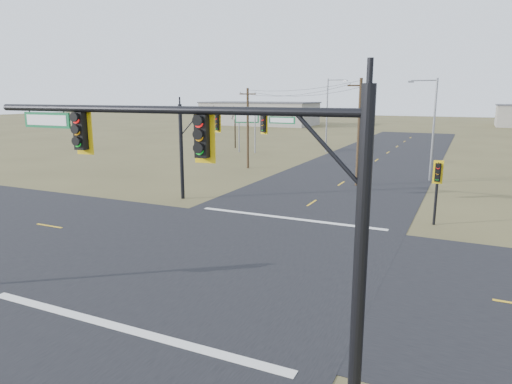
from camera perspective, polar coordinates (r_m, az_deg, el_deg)
ground at (r=21.75m, az=-3.10°, el=-8.08°), size 320.00×320.00×0.00m
road_ew at (r=21.75m, az=-3.10°, el=-8.05°), size 160.00×14.00×0.02m
road_ns at (r=21.75m, az=-3.10°, el=-8.05°), size 14.00×160.00×0.02m
stop_bar_near at (r=16.10m, az=-16.33°, el=-16.00°), size 12.00×0.40×0.01m
stop_bar_far at (r=28.26m, az=4.11°, el=-3.28°), size 12.00×0.40×0.01m
mast_arm_near at (r=11.22m, az=-4.70°, el=2.32°), size 11.15×0.45×7.70m
mast_arm_far at (r=31.72m, az=-4.84°, el=7.43°), size 8.84×0.50×6.85m
pedestal_signal_ne at (r=28.12m, az=21.74°, el=1.71°), size 0.59×0.50×3.85m
utility_pole_near at (r=38.76m, az=12.73°, el=7.49°), size 2.07×0.86×8.83m
utility_pole_far at (r=47.25m, az=-1.04°, el=8.16°), size 1.99×0.45×8.19m
highway_sign at (r=60.45m, az=-1.14°, el=8.87°), size 2.94×1.21×5.87m
streetlight_a at (r=42.94m, az=21.09°, el=7.93°), size 2.49×0.32×8.92m
streetlight_c at (r=61.62m, az=9.05°, el=9.93°), size 2.69×0.42×9.60m
bare_tree_a at (r=57.46m, az=-5.26°, el=9.69°), size 2.99×2.99×6.56m
bare_tree_b at (r=65.89m, az=-2.65°, el=9.87°), size 3.21×3.21×6.28m
warehouse_left at (r=118.96m, az=0.43°, el=9.73°), size 28.00×14.00×5.50m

